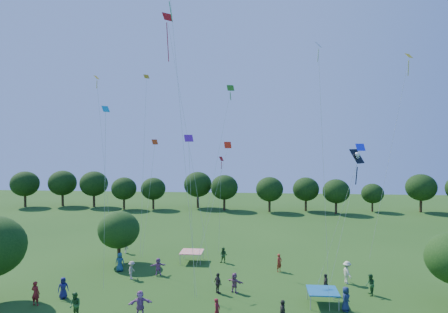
% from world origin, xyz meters
% --- Properties ---
extents(near_tree_north, '(4.10, 4.10, 5.21)m').
position_xyz_m(near_tree_north, '(-11.35, 23.08, 3.36)').
color(near_tree_north, '#422B19').
rests_on(near_tree_north, ground).
extents(treeline, '(88.01, 8.77, 6.77)m').
position_xyz_m(treeline, '(-1.73, 55.43, 4.09)').
color(treeline, '#422B19').
rests_on(treeline, ground).
extents(tent_red_stripe, '(2.20, 2.20, 1.10)m').
position_xyz_m(tent_red_stripe, '(-4.18, 24.09, 1.04)').
color(tent_red_stripe, '#F73C1D').
rests_on(tent_red_stripe, ground).
extents(tent_blue, '(2.20, 2.20, 1.10)m').
position_xyz_m(tent_blue, '(7.29, 14.52, 1.04)').
color(tent_blue, '#165E92').
rests_on(tent_blue, ground).
extents(crowd_person_0, '(0.90, 0.53, 1.75)m').
position_xyz_m(crowd_person_0, '(-10.38, 20.63, 0.88)').
color(crowd_person_0, navy).
rests_on(crowd_person_0, ground).
extents(crowd_person_1, '(0.72, 0.72, 1.66)m').
position_xyz_m(crowd_person_1, '(4.44, 21.92, 0.83)').
color(crowd_person_1, maroon).
rests_on(crowd_person_1, ground).
extents(crowd_person_2, '(0.98, 0.79, 1.75)m').
position_xyz_m(crowd_person_2, '(-9.96, 10.75, 0.87)').
color(crowd_person_2, '#2D6029').
rests_on(crowd_person_2, ground).
extents(crowd_person_3, '(0.87, 1.35, 1.91)m').
position_xyz_m(crowd_person_3, '(10.07, 19.27, 0.95)').
color(crowd_person_3, beige).
rests_on(crowd_person_3, ground).
extents(crowd_person_4, '(0.66, 1.11, 1.77)m').
position_xyz_m(crowd_person_4, '(4.14, 10.69, 0.88)').
color(crowd_person_4, '#3C3830').
rests_on(crowd_person_4, ground).
extents(crowd_person_5, '(1.55, 1.24, 1.60)m').
position_xyz_m(crowd_person_5, '(0.63, 16.35, 0.80)').
color(crowd_person_5, '#8F5372').
rests_on(crowd_person_5, ground).
extents(crowd_person_6, '(0.84, 0.97, 1.74)m').
position_xyz_m(crowd_person_6, '(8.76, 13.58, 0.87)').
color(crowd_person_6, navy).
rests_on(crowd_person_6, ground).
extents(crowd_person_7, '(0.71, 0.50, 1.79)m').
position_xyz_m(crowd_person_7, '(-13.85, 12.51, 0.90)').
color(crowd_person_7, maroon).
rests_on(crowd_person_7, ground).
extents(crowd_person_8, '(0.49, 0.85, 1.69)m').
position_xyz_m(crowd_person_8, '(11.30, 16.71, 0.84)').
color(crowd_person_8, '#224F24').
rests_on(crowd_person_8, ground).
extents(crowd_person_9, '(0.51, 1.06, 1.58)m').
position_xyz_m(crowd_person_9, '(-8.59, 18.67, 0.79)').
color(crowd_person_9, '#AD9B8B').
rests_on(crowd_person_9, ground).
extents(crowd_person_10, '(0.69, 1.03, 1.62)m').
position_xyz_m(crowd_person_10, '(7.86, 16.73, 0.81)').
color(crowd_person_10, '#3E3832').
rests_on(crowd_person_10, ground).
extents(crowd_person_11, '(1.75, 1.13, 1.76)m').
position_xyz_m(crowd_person_11, '(-5.61, 11.45, 0.88)').
color(crowd_person_11, '#995A9B').
rests_on(crowd_person_11, ground).
extents(crowd_person_12, '(0.91, 0.82, 1.64)m').
position_xyz_m(crowd_person_12, '(-12.45, 13.94, 0.82)').
color(crowd_person_12, navy).
rests_on(crowd_person_12, ground).
extents(crowd_person_13, '(0.55, 0.69, 1.61)m').
position_xyz_m(crowd_person_13, '(-0.19, 10.96, 0.81)').
color(crowd_person_13, maroon).
rests_on(crowd_person_13, ground).
extents(crowd_person_14, '(0.84, 0.56, 1.55)m').
position_xyz_m(crowd_person_14, '(-0.97, 24.08, 0.78)').
color(crowd_person_14, '#264F22').
rests_on(crowd_person_14, ground).
extents(crowd_person_15, '(1.01, 1.08, 1.56)m').
position_xyz_m(crowd_person_15, '(-11.85, 26.63, 0.78)').
color(crowd_person_15, '#BEAF98').
rests_on(crowd_person_15, ground).
extents(crowd_person_16, '(0.94, 1.02, 1.63)m').
position_xyz_m(crowd_person_16, '(-0.67, 16.05, 0.82)').
color(crowd_person_16, '#392F2D').
rests_on(crowd_person_16, ground).
extents(crowd_person_17, '(1.54, 0.95, 1.55)m').
position_xyz_m(crowd_person_17, '(-6.55, 19.96, 0.77)').
color(crowd_person_17, '#A05D95').
rests_on(crowd_person_17, ground).
extents(pirate_kite, '(2.53, 4.05, 10.30)m').
position_xyz_m(pirate_kite, '(8.84, 11.27, 10.95)').
color(pirate_kite, black).
extents(red_high_kite, '(4.23, 2.06, 21.05)m').
position_xyz_m(red_high_kite, '(-4.17, 16.07, 18.62)').
color(red_high_kite, red).
extents(small_kite_0, '(1.83, 1.23, 11.01)m').
position_xyz_m(small_kite_0, '(-7.11, 20.23, 9.98)').
color(small_kite_0, red).
extents(small_kite_1, '(3.00, 1.55, 10.80)m').
position_xyz_m(small_kite_1, '(-0.62, 19.80, 10.17)').
color(small_kite_1, '#FF280D').
extents(small_kite_2, '(3.21, 1.51, 18.51)m').
position_xyz_m(small_kite_2, '(14.95, 21.32, 15.88)').
color(small_kite_2, gold).
extents(small_kite_3, '(1.75, 1.52, 20.36)m').
position_xyz_m(small_kite_3, '(-2.78, 10.74, 16.46)').
color(small_kite_3, green).
extents(small_kite_4, '(2.49, 0.47, 10.65)m').
position_xyz_m(small_kite_4, '(9.89, 15.75, 10.16)').
color(small_kite_4, '#1727E7').
extents(small_kite_5, '(0.64, 2.10, 11.23)m').
position_xyz_m(small_kite_5, '(-1.86, 10.17, 10.24)').
color(small_kite_5, '#6B1996').
extents(small_kite_6, '(1.25, 1.40, 16.73)m').
position_xyz_m(small_kite_6, '(6.36, 9.56, 13.33)').
color(small_kite_6, silver).
extents(small_kite_7, '(1.12, 1.67, 13.24)m').
position_xyz_m(small_kite_7, '(-8.10, 11.71, 11.33)').
color(small_kite_7, '#0DA2C4').
extents(small_kite_8, '(0.49, 0.55, 9.35)m').
position_xyz_m(small_kite_8, '(-1.19, 23.64, 8.79)').
color(small_kite_8, '#B9130A').
extents(small_kite_9, '(0.97, 1.83, 17.21)m').
position_xyz_m(small_kite_9, '(-12.94, 22.65, 14.15)').
color(small_kite_9, '#FFB80D').
extents(small_kite_10, '(0.79, 1.08, 17.17)m').
position_xyz_m(small_kite_10, '(-8.22, 21.71, 13.79)').
color(small_kite_10, '#CA9411').
extents(small_kite_11, '(3.25, 0.60, 15.63)m').
position_xyz_m(small_kite_11, '(-0.44, 18.69, 13.62)').
color(small_kite_11, '#2F7B16').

